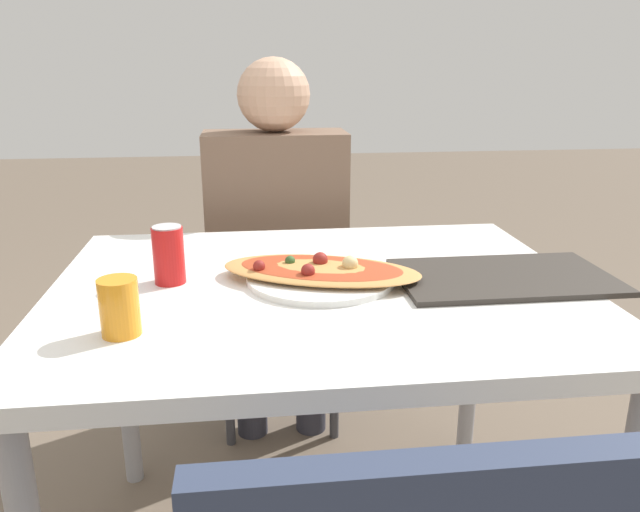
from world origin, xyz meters
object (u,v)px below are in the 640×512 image
person_seated (277,219)px  drink_glass (119,307)px  pizza_main (321,272)px  soda_can (169,255)px  chair_far_seated (276,266)px  dining_table (319,316)px

person_seated → drink_glass: (-0.31, -0.88, 0.08)m
pizza_main → drink_glass: size_ratio=4.67×
soda_can → person_seated: bearing=67.4°
chair_far_seated → drink_glass: bearing=72.5°
chair_far_seated → drink_glass: (-0.31, -1.00, 0.27)m
chair_far_seated → person_seated: bearing=90.0°
dining_table → person_seated: bearing=94.9°
person_seated → drink_glass: person_seated is taller
person_seated → pizza_main: 0.65m
chair_far_seated → pizza_main: (0.06, -0.76, 0.24)m
pizza_main → soda_can: soda_can is taller
pizza_main → dining_table: bearing=-110.3°
chair_far_seated → soda_can: (-0.26, -0.74, 0.28)m
person_seated → soda_can: 0.68m
soda_can → dining_table: bearing=-7.9°
pizza_main → drink_glass: (-0.38, -0.23, 0.03)m
dining_table → drink_glass: (-0.37, -0.22, 0.13)m
drink_glass → soda_can: bearing=78.0°
dining_table → chair_far_seated: chair_far_seated is taller
dining_table → pizza_main: bearing=69.7°
chair_far_seated → person_seated: size_ratio=0.78×
drink_glass → person_seated: bearing=70.4°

